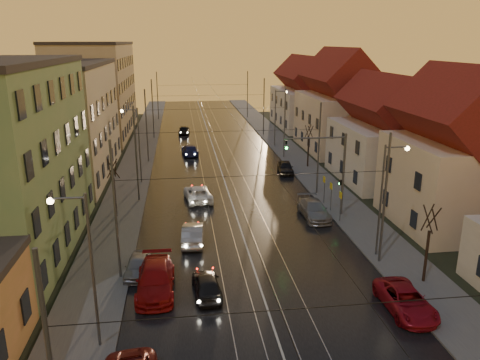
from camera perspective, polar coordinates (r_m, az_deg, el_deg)
name	(u,v)px	position (r m, az deg, el deg)	size (l,w,h in m)	color
ground	(284,358)	(23.89, 5.35, -20.84)	(160.00, 160.00, 0.00)	black
road	(217,158)	(60.39, -2.86, 2.70)	(16.00, 120.00, 0.04)	black
sidewalk_left	(138,160)	(60.47, -12.35, 2.40)	(4.00, 120.00, 0.15)	#4C4C4C
sidewalk_right	(292,155)	(61.93, 6.42, 3.01)	(4.00, 120.00, 0.15)	#4C4C4C
tram_rail_0	(200,158)	(60.26, -4.95, 2.66)	(0.06, 120.00, 0.03)	gray
tram_rail_1	(211,158)	(60.33, -3.59, 2.70)	(0.06, 120.00, 0.03)	gray
tram_rail_2	(223,158)	(60.45, -2.13, 2.75)	(0.06, 120.00, 0.03)	gray
tram_rail_3	(234,157)	(60.59, -0.78, 2.79)	(0.06, 120.00, 0.03)	gray
apartment_left_2	(60,123)	(54.72, -21.14, 6.55)	(10.00, 20.00, 12.00)	beige
apartment_left_3	(96,91)	(77.93, -17.19, 10.34)	(10.00, 24.00, 14.00)	tan
house_right_1	(455,160)	(40.77, 24.72, 2.23)	(8.67, 10.20, 10.80)	beige
house_right_2	(385,138)	(52.12, 17.23, 4.94)	(9.18, 12.24, 9.20)	beige
house_right_3	(339,108)	(65.68, 11.97, 8.62)	(9.18, 14.28, 11.50)	beige
house_right_4	(305,98)	(82.85, 7.87, 9.88)	(9.18, 16.32, 10.00)	beige
catenary_pole_l_1	(115,212)	(29.51, -14.94, -3.80)	(0.16, 0.16, 9.00)	#595B60
catenary_pole_r_1	(385,200)	(32.01, 17.22, -2.38)	(0.16, 0.16, 9.00)	#595B60
catenary_pole_l_2	(136,155)	(43.82, -12.54, 3.00)	(0.16, 0.16, 9.00)	#595B60
catenary_pole_r_2	(319,150)	(45.54, 9.58, 3.67)	(0.16, 0.16, 9.00)	#595B60
catenary_pole_l_3	(147,126)	(58.47, -11.33, 6.42)	(0.16, 0.16, 9.00)	#595B60
catenary_pole_r_3	(285,123)	(59.77, 5.46, 6.88)	(0.16, 0.16, 9.00)	#595B60
catenary_pole_l_4	(153,109)	(73.26, -10.59, 8.46)	(0.16, 0.16, 9.00)	#595B60
catenary_pole_r_4	(264,107)	(74.31, 2.92, 8.83)	(0.16, 0.16, 9.00)	#595B60
catenary_pole_l_5	(158,96)	(91.11, -10.02, 10.04)	(0.16, 0.16, 9.00)	#595B60
catenary_pole_r_5	(247,95)	(91.95, 0.92, 10.34)	(0.16, 0.16, 9.00)	#595B60
street_lamp_0	(85,257)	(23.08, -18.42, -8.94)	(1.75, 0.32, 8.00)	#595B60
street_lamp_1	(386,190)	(32.96, 17.37, -1.14)	(1.75, 0.32, 8.00)	#595B60
street_lamp_2	(136,138)	(49.62, -12.58, 5.02)	(1.75, 0.32, 8.00)	#595B60
street_lamp_3	(277,112)	(66.57, 4.58, 8.23)	(1.75, 0.32, 8.00)	#595B60
traffic_light_mast	(332,165)	(39.78, 11.20, 1.86)	(5.30, 0.32, 7.20)	#595B60
bare_tree_0	(114,190)	(40.70, -15.07, -1.16)	(1.09, 1.09, 5.11)	black
bare_tree_1	(428,246)	(30.95, 21.89, -7.52)	(1.09, 1.09, 5.11)	black
bare_tree_2	(308,147)	(55.84, 8.33, 3.99)	(1.09, 1.09, 5.11)	black
driving_car_0	(207,285)	(28.41, -4.07, -12.60)	(1.56, 3.88, 1.32)	black
driving_car_1	(193,234)	(35.21, -5.78, -6.54)	(1.52, 4.36, 1.44)	#949599
driving_car_2	(198,194)	(44.28, -5.16, -1.65)	(2.29, 4.96, 1.38)	white
driving_car_3	(190,150)	(62.14, -6.11, 3.66)	(1.95, 4.80, 1.39)	#181C49
driving_car_4	(184,130)	(76.58, -6.84, 6.09)	(1.66, 4.13, 1.41)	black
parked_left_2	(156,280)	(29.05, -10.25, -11.85)	(2.22, 5.45, 1.58)	maroon
parked_left_3	(138,265)	(31.31, -12.38, -10.14)	(1.46, 3.63, 1.24)	gray
parked_right_0	(406,300)	(28.37, 19.54, -13.66)	(2.19, 4.75, 1.32)	maroon
parked_right_1	(314,209)	(40.39, 8.99, -3.56)	(2.04, 5.01, 1.45)	gray
parked_right_2	(285,167)	(53.49, 5.56, 1.55)	(1.62, 4.04, 1.38)	black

